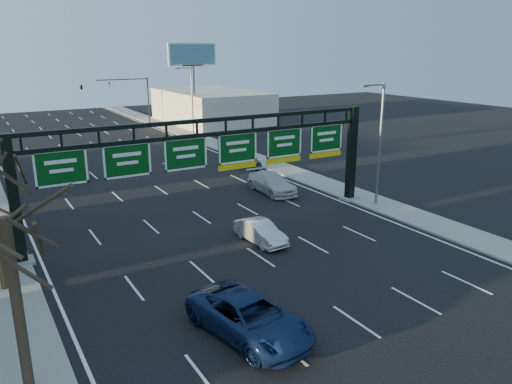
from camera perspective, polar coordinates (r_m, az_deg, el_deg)
ground at (r=26.94m, az=2.76°, el=-8.93°), size 160.00×160.00×0.00m
sidewalk_right at (r=49.45m, az=2.44°, el=2.92°), size 3.00×120.00×0.12m
lane_markings at (r=44.01m, az=-11.68°, el=0.84°), size 21.60×120.00×0.01m
sign_gantry at (r=32.16m, az=-4.76°, el=3.95°), size 24.60×1.20×7.20m
building_right_distant at (r=78.39m, az=-5.19°, el=9.63°), size 12.00×20.00×5.00m
streetlight_near at (r=37.51m, az=13.88°, el=6.00°), size 2.15×0.22×9.00m
streetlight_far at (r=65.96m, az=-7.42°, el=10.58°), size 2.15×0.22×9.00m
billboard_right at (r=71.27m, az=-7.27°, el=14.21°), size 7.00×0.50×12.00m
traffic_signal_mast at (r=77.93m, az=-16.61°, el=11.21°), size 10.16×0.54×7.00m
car_blue_suv at (r=21.01m, az=-0.77°, el=-14.11°), size 3.82×6.39×1.66m
car_silver_sedan at (r=30.32m, az=0.51°, el=-4.58°), size 1.67×4.13×1.33m
car_white_wagon at (r=40.66m, az=1.82°, el=1.04°), size 2.33×5.48×1.58m
car_grey_far at (r=49.62m, az=-0.91°, el=3.72°), size 2.20×4.22×1.37m
car_silver_distant at (r=48.38m, az=-20.28°, el=2.43°), size 2.08×4.59×1.46m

